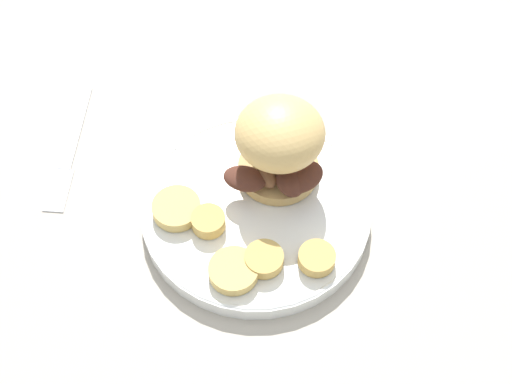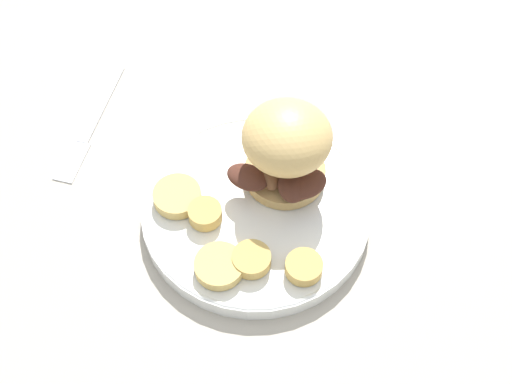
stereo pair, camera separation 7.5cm
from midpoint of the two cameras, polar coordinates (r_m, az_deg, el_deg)
ground_plane at (r=0.79m, az=2.71°, el=-2.07°), size 4.00×4.00×0.00m
dinner_plate at (r=0.78m, az=2.75°, el=-1.61°), size 0.25×0.25×0.02m
sandwich at (r=0.75m, az=5.25°, el=3.29°), size 0.11×0.12×0.10m
potato_round_0 at (r=0.73m, az=2.58°, el=-5.64°), size 0.04×0.04×0.01m
potato_round_1 at (r=0.77m, az=-3.57°, el=-0.56°), size 0.05×0.05×0.01m
potato_round_2 at (r=0.73m, az=6.81°, el=-6.22°), size 0.04×0.04×0.01m
potato_round_3 at (r=0.75m, az=-1.28°, el=-1.97°), size 0.04×0.04×0.02m
potato_round_4 at (r=0.72m, az=-0.01°, el=-6.17°), size 0.05×0.05×0.01m
fork at (r=0.88m, az=-10.72°, el=5.28°), size 0.18×0.09×0.00m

